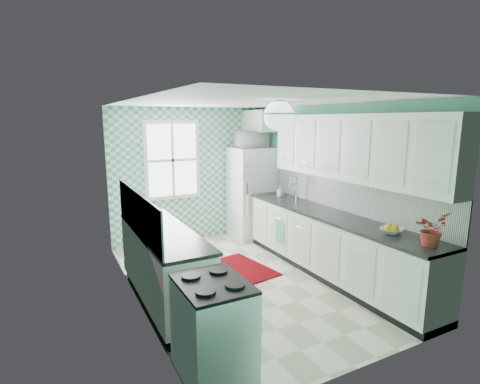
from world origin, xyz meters
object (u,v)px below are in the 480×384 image
fridge (251,193)px  sink (289,200)px  ceiling_light (279,115)px  potted_plant (431,229)px  stove (213,327)px  microwave (252,139)px  fruit_bowl (392,231)px

fridge → sink: size_ratio=3.30×
ceiling_light → potted_plant: bearing=-44.3°
stove → microwave: size_ratio=1.56×
sink → stove: bearing=-135.8°
microwave → sink: bearing=91.5°
microwave → ceiling_light: bearing=63.8°
fridge → potted_plant: fridge is taller
stove → fridge: bearing=53.2°
stove → fruit_bowl: size_ratio=3.40×
potted_plant → microwave: (-0.09, 3.78, 0.78)m
sink → potted_plant: 2.64m
fruit_bowl → potted_plant: size_ratio=0.69×
fridge → stove: 4.17m
fruit_bowl → microwave: size_ratio=0.46×
fruit_bowl → ceiling_light: bearing=150.9°
sink → potted_plant: (-0.00, -2.63, 0.19)m
sink → fruit_bowl: size_ratio=2.07×
sink → microwave: microwave is taller
ceiling_light → fridge: (1.11, 2.61, -1.45)m
ceiling_light → microwave: ceiling_light is taller
stove → microwave: microwave is taller
sink → microwave: (-0.09, 1.15, 0.97)m
sink → fridge: bearing=95.2°
fridge → microwave: microwave is taller
fridge → stove: size_ratio=2.00×
fridge → stove: fridge is taller
sink → fruit_bowl: sink is taller
fridge → fruit_bowl: bearing=-86.4°
fridge → sink: bearing=-83.3°
fridge → ceiling_light: bearing=-111.0°
stove → potted_plant: bearing=-10.9°
fruit_bowl → potted_plant: bearing=-90.0°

